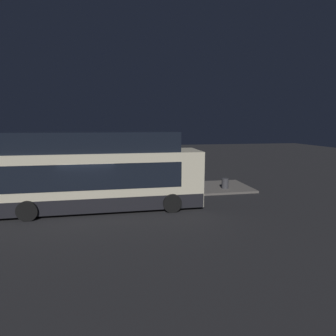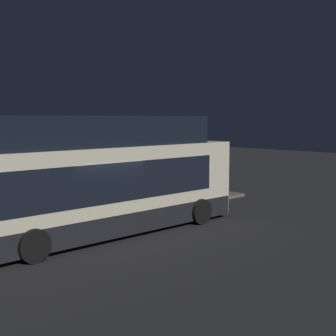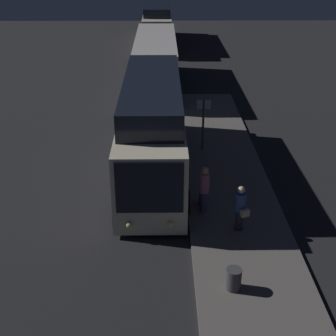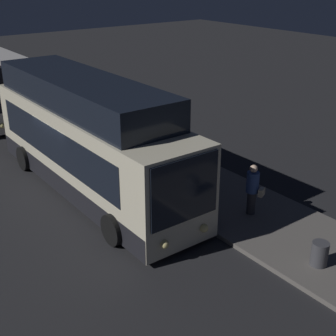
% 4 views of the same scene
% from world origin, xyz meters
% --- Properties ---
extents(ground, '(80.00, 80.00, 0.00)m').
position_xyz_m(ground, '(0.00, 0.00, 0.00)').
color(ground, '#232326').
extents(platform, '(20.00, 3.41, 0.13)m').
position_xyz_m(platform, '(0.00, 3.31, 0.07)').
color(platform, '#605B56').
rests_on(platform, ground).
extents(bus_lead, '(10.28, 2.74, 3.90)m').
position_xyz_m(bus_lead, '(0.43, 0.28, 1.73)').
color(bus_lead, beige).
rests_on(bus_lead, ground).
extents(passenger_boarding, '(0.51, 0.51, 1.76)m').
position_xyz_m(passenger_boarding, '(4.05, 2.15, 1.10)').
color(passenger_boarding, '#4C476B').
rests_on(passenger_boarding, platform).
extents(passenger_waiting, '(0.64, 0.54, 1.63)m').
position_xyz_m(passenger_waiting, '(5.22, 3.25, 1.00)').
color(passenger_waiting, '#2D2D33').
rests_on(passenger_waiting, platform).
extents(suitcase, '(0.33, 0.19, 0.89)m').
position_xyz_m(suitcase, '(3.51, 2.13, 0.46)').
color(suitcase, '#334C7F').
rests_on(suitcase, platform).
extents(sign_post, '(0.10, 0.63, 2.44)m').
position_xyz_m(sign_post, '(-1.42, 2.55, 1.64)').
color(sign_post, '#4C4C51').
rests_on(sign_post, platform).
extents(trash_bin, '(0.44, 0.44, 0.65)m').
position_xyz_m(trash_bin, '(8.17, 2.65, 0.46)').
color(trash_bin, '#3F3F44').
rests_on(trash_bin, platform).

